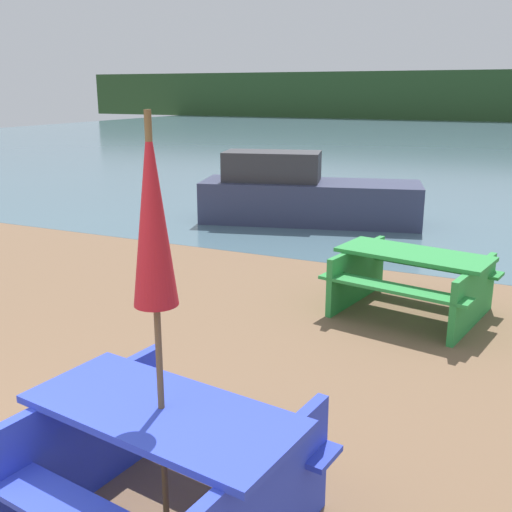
% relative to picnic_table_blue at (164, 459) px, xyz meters
% --- Properties ---
extents(water, '(60.00, 50.00, 0.00)m').
position_rel_picnic_table_blue_xyz_m(water, '(-1.07, 30.71, -0.47)').
color(water, slate).
rests_on(water, ground_plane).
extents(far_treeline, '(80.00, 1.60, 4.00)m').
position_rel_picnic_table_blue_xyz_m(far_treeline, '(-1.07, 50.71, 1.53)').
color(far_treeline, '#284723').
rests_on(far_treeline, water).
extents(picnic_table_blue, '(1.75, 1.59, 0.80)m').
position_rel_picnic_table_blue_xyz_m(picnic_table_blue, '(0.00, 0.00, 0.00)').
color(picnic_table_blue, blue).
rests_on(picnic_table_blue, ground_plane).
extents(picnic_table_green, '(1.89, 1.67, 0.72)m').
position_rel_picnic_table_blue_xyz_m(picnic_table_green, '(0.60, 4.16, -0.03)').
color(picnic_table_green, green).
rests_on(picnic_table_green, ground_plane).
extents(umbrella_crimson, '(0.23, 0.23, 2.39)m').
position_rel_picnic_table_blue_xyz_m(umbrella_crimson, '(0.00, 0.00, 1.39)').
color(umbrella_crimson, brown).
rests_on(umbrella_crimson, ground_plane).
extents(boat, '(4.33, 2.29, 1.34)m').
position_rel_picnic_table_blue_xyz_m(boat, '(-2.26, 8.28, 0.04)').
color(boat, '#333856').
rests_on(boat, water).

